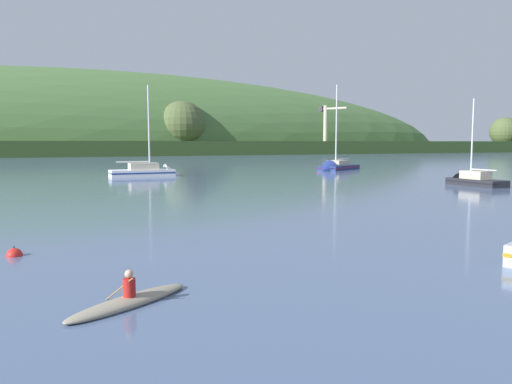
% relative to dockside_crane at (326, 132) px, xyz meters
% --- Properties ---
extents(far_shoreline_hill, '(411.32, 118.99, 61.63)m').
position_rel_dockside_crane_xyz_m(far_shoreline_hill, '(-79.41, 34.43, -7.76)').
color(far_shoreline_hill, '#314A21').
rests_on(far_shoreline_hill, ground).
extents(dockside_crane, '(7.09, 10.13, 17.12)m').
position_rel_dockside_crane_xyz_m(dockside_crane, '(0.00, 0.00, 0.00)').
color(dockside_crane, '#4C4C51').
rests_on(dockside_crane, ground).
extents(sailboat_midwater_white, '(8.82, 3.80, 12.37)m').
position_rel_dockside_crane_xyz_m(sailboat_midwater_white, '(-72.64, -99.83, -7.69)').
color(sailboat_midwater_white, white).
rests_on(sailboat_midwater_white, ground).
extents(sailboat_far_left, '(2.75, 6.59, 9.32)m').
position_rel_dockside_crane_xyz_m(sailboat_far_left, '(-44.55, -122.69, -7.75)').
color(sailboat_far_left, '#232328').
rests_on(sailboat_far_left, ground).
extents(sailboat_outer_reach, '(9.18, 7.74, 14.09)m').
position_rel_dockside_crane_xyz_m(sailboat_outer_reach, '(-44.74, -94.58, -7.74)').
color(sailboat_outer_reach, navy).
rests_on(sailboat_outer_reach, ground).
extents(canoe_with_paddler, '(3.55, 2.87, 1.02)m').
position_rel_dockside_crane_xyz_m(canoe_with_paddler, '(-78.59, -149.23, -7.85)').
color(canoe_with_paddler, gray).
rests_on(canoe_with_paddler, ground).
extents(mooring_buoy_midchannel, '(0.58, 0.58, 0.66)m').
position_rel_dockside_crane_xyz_m(mooring_buoy_midchannel, '(-82.21, -142.24, -7.95)').
color(mooring_buoy_midchannel, red).
rests_on(mooring_buoy_midchannel, ground).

